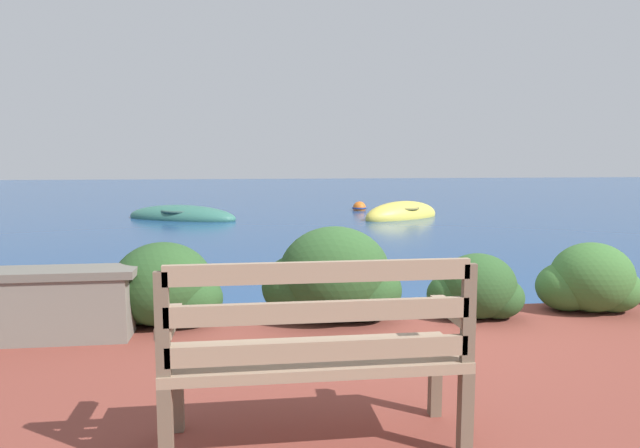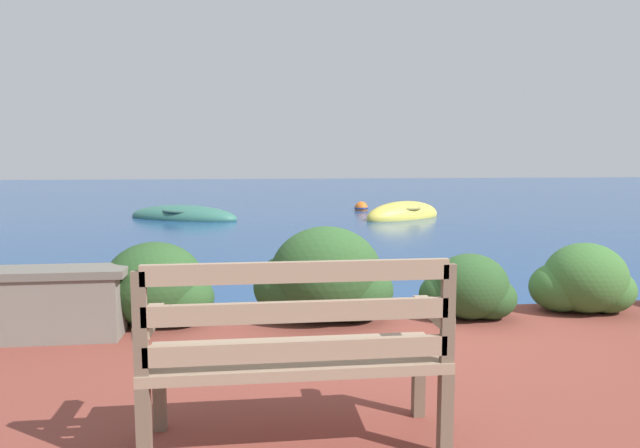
{
  "view_description": "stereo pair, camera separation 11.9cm",
  "coord_description": "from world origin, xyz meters",
  "px_view_note": "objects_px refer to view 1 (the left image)",
  "views": [
    {
      "loc": [
        -1.22,
        -4.96,
        1.59
      ],
      "look_at": [
        0.32,
        6.74,
        0.23
      ],
      "focal_mm": 32.0,
      "sensor_mm": 36.0,
      "label": 1
    },
    {
      "loc": [
        -1.1,
        -4.98,
        1.59
      ],
      "look_at": [
        0.32,
        6.74,
        0.23
      ],
      "focal_mm": 32.0,
      "sensor_mm": 36.0,
      "label": 2
    }
  ],
  "objects_px": {
    "park_bench": "(316,349)",
    "rowboat_nearest": "(402,216)",
    "mooring_buoy": "(359,208)",
    "rowboat_mid": "(182,217)"
  },
  "relations": [
    {
      "from": "park_bench",
      "to": "mooring_buoy",
      "type": "height_order",
      "value": "park_bench"
    },
    {
      "from": "rowboat_nearest",
      "to": "rowboat_mid",
      "type": "distance_m",
      "value": 5.83
    },
    {
      "from": "park_bench",
      "to": "rowboat_mid",
      "type": "height_order",
      "value": "park_bench"
    },
    {
      "from": "park_bench",
      "to": "rowboat_mid",
      "type": "distance_m",
      "value": 12.85
    },
    {
      "from": "park_bench",
      "to": "rowboat_nearest",
      "type": "relative_size",
      "value": 0.53
    },
    {
      "from": "rowboat_mid",
      "to": "mooring_buoy",
      "type": "bearing_deg",
      "value": 47.93
    },
    {
      "from": "rowboat_mid",
      "to": "mooring_buoy",
      "type": "distance_m",
      "value": 5.49
    },
    {
      "from": "park_bench",
      "to": "rowboat_mid",
      "type": "xyz_separation_m",
      "value": [
        -1.98,
        12.68,
        -0.65
      ]
    },
    {
      "from": "park_bench",
      "to": "mooring_buoy",
      "type": "xyz_separation_m",
      "value": [
        3.16,
        14.61,
        -0.63
      ]
    },
    {
      "from": "mooring_buoy",
      "to": "rowboat_nearest",
      "type": "bearing_deg",
      "value": -74.77
    }
  ]
}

